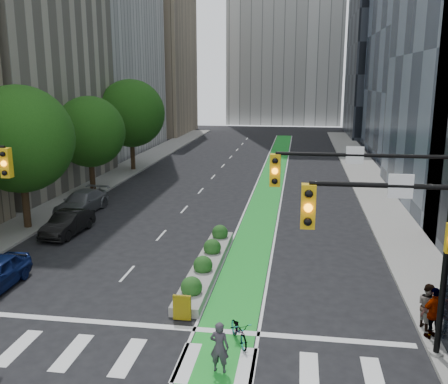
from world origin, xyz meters
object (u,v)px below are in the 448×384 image
(pedestrian_near, at_px, (428,306))
(pedestrian_far, at_px, (434,313))
(median_planter, at_px, (207,263))
(parked_car_left_far, at_px, (82,202))
(cyclist, at_px, (219,347))
(parked_car_left_mid, at_px, (68,223))
(bicycle, at_px, (239,331))

(pedestrian_near, height_order, pedestrian_far, pedestrian_far)
(pedestrian_near, bearing_deg, median_planter, 43.88)
(pedestrian_far, bearing_deg, median_planter, -53.96)
(parked_car_left_far, distance_m, pedestrian_far, 24.44)
(median_planter, bearing_deg, pedestrian_near, -27.13)
(cyclist, height_order, parked_car_left_mid, cyclist)
(pedestrian_far, bearing_deg, pedestrian_near, -109.92)
(cyclist, relative_size, pedestrian_near, 1.00)
(parked_car_left_far, bearing_deg, pedestrian_near, -30.39)
(bicycle, bearing_deg, parked_car_left_mid, 112.43)
(bicycle, height_order, pedestrian_far, pedestrian_far)
(median_planter, distance_m, pedestrian_near, 10.24)
(cyclist, bearing_deg, bicycle, -94.56)
(pedestrian_near, bearing_deg, parked_car_left_far, 35.98)
(cyclist, xyz_separation_m, pedestrian_far, (7.18, 2.98, 0.23))
(bicycle, distance_m, parked_car_left_mid, 15.85)
(pedestrian_far, bearing_deg, parked_car_left_mid, -51.20)
(parked_car_left_mid, height_order, pedestrian_near, pedestrian_near)
(parked_car_left_far, relative_size, pedestrian_far, 2.72)
(parked_car_left_mid, bearing_deg, pedestrian_far, -24.31)
(cyclist, distance_m, parked_car_left_mid, 16.92)
(bicycle, xyz_separation_m, parked_car_left_mid, (-11.60, 10.80, 0.26))
(median_planter, height_order, parked_car_left_far, parked_car_left_far)
(bicycle, xyz_separation_m, cyclist, (-0.40, -1.88, 0.42))
(cyclist, relative_size, parked_car_left_mid, 0.40)
(pedestrian_near, relative_size, pedestrian_far, 0.91)
(median_planter, relative_size, bicycle, 6.07)
(median_planter, xyz_separation_m, parked_car_left_mid, (-9.23, 4.30, 0.33))
(parked_car_left_far, bearing_deg, parked_car_left_mid, -70.33)
(parked_car_left_far, bearing_deg, cyclist, -49.81)
(median_planter, bearing_deg, bicycle, -70.01)
(cyclist, distance_m, pedestrian_near, 8.05)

